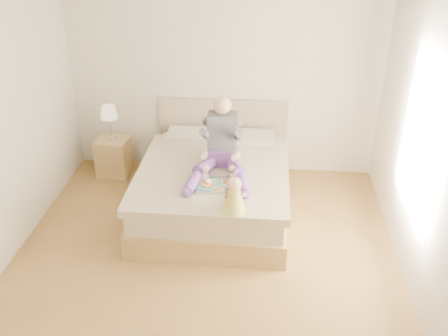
# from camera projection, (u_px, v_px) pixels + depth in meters

# --- Properties ---
(room) EXTENTS (4.02, 4.22, 2.71)m
(room) POSITION_uv_depth(u_px,v_px,m) (210.00, 129.00, 4.42)
(room) COLOR brown
(room) RESTS_ON ground
(bed) EXTENTS (1.70, 2.18, 1.00)m
(bed) POSITION_uv_depth(u_px,v_px,m) (215.00, 183.00, 5.93)
(bed) COLOR #9A7C47
(bed) RESTS_ON ground
(nightstand) EXTENTS (0.44, 0.39, 0.51)m
(nightstand) POSITION_uv_depth(u_px,v_px,m) (114.00, 156.00, 6.69)
(nightstand) COLOR #9A7C47
(nightstand) RESTS_ON ground
(lamp) EXTENTS (0.23, 0.23, 0.46)m
(lamp) POSITION_uv_depth(u_px,v_px,m) (109.00, 114.00, 6.41)
(lamp) COLOR silver
(lamp) RESTS_ON nightstand
(adult) EXTENTS (0.70, 0.98, 0.82)m
(adult) POSITION_uv_depth(u_px,v_px,m) (221.00, 148.00, 5.56)
(adult) COLOR #59327E
(adult) RESTS_ON bed
(tray) EXTENTS (0.44, 0.35, 0.12)m
(tray) POSITION_uv_depth(u_px,v_px,m) (216.00, 184.00, 5.29)
(tray) COLOR silver
(tray) RESTS_ON bed
(baby) EXTENTS (0.24, 0.33, 0.37)m
(baby) POSITION_uv_depth(u_px,v_px,m) (234.00, 197.00, 4.83)
(baby) COLOR #DDD945
(baby) RESTS_ON bed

